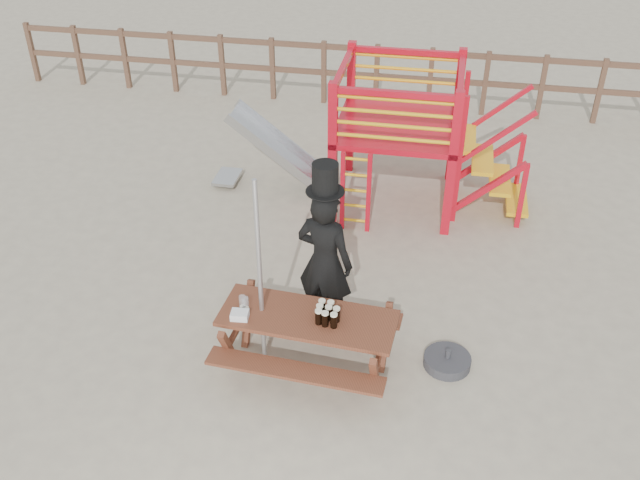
{
  "coord_description": "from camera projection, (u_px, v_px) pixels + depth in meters",
  "views": [
    {
      "loc": [
        0.85,
        -5.71,
        5.5
      ],
      "look_at": [
        -0.39,
        0.8,
        1.02
      ],
      "focal_mm": 40.0,
      "sensor_mm": 36.0,
      "label": 1
    }
  ],
  "objects": [
    {
      "name": "man_with_hat",
      "position": [
        325.0,
        259.0,
        7.82
      ],
      "size": [
        0.75,
        0.59,
        2.13
      ],
      "rotation": [
        0.0,
        0.0,
        2.87
      ],
      "color": "black",
      "rests_on": "ground"
    },
    {
      "name": "back_fence",
      "position": [
        404.0,
        71.0,
        13.15
      ],
      "size": [
        15.09,
        0.09,
        1.2
      ],
      "color": "brown",
      "rests_on": "ground"
    },
    {
      "name": "metal_pole",
      "position": [
        260.0,
        277.0,
        7.24
      ],
      "size": [
        0.05,
        0.05,
        2.27
      ],
      "primitive_type": "cylinder",
      "color": "#B2B2B7",
      "rests_on": "ground"
    },
    {
      "name": "ground",
      "position": [
        341.0,
        360.0,
        7.86
      ],
      "size": [
        60.0,
        60.0,
        0.0
      ],
      "primitive_type": "plane",
      "color": "#B4A88C",
      "rests_on": "ground"
    },
    {
      "name": "stout_pints",
      "position": [
        327.0,
        314.0,
        7.28
      ],
      "size": [
        0.25,
        0.26,
        0.17
      ],
      "color": "black",
      "rests_on": "picnic_table"
    },
    {
      "name": "parasol_base",
      "position": [
        447.0,
        361.0,
        7.76
      ],
      "size": [
        0.52,
        0.52,
        0.22
      ],
      "color": "#333337",
      "rests_on": "ground"
    },
    {
      "name": "paper_bag",
      "position": [
        240.0,
        315.0,
        7.34
      ],
      "size": [
        0.19,
        0.15,
        0.08
      ],
      "primitive_type": "cube",
      "rotation": [
        0.0,
        0.0,
        0.08
      ],
      "color": "white",
      "rests_on": "picnic_table"
    },
    {
      "name": "playground_fort",
      "position": [
        392.0,
        134.0,
        10.16
      ],
      "size": [
        4.71,
        1.84,
        2.1
      ],
      "color": "red",
      "rests_on": "ground"
    },
    {
      "name": "empty_glasses",
      "position": [
        244.0,
        303.0,
        7.45
      ],
      "size": [
        0.11,
        0.09,
        0.15
      ],
      "color": "silver",
      "rests_on": "picnic_table"
    },
    {
      "name": "picnic_table",
      "position": [
        308.0,
        336.0,
        7.53
      ],
      "size": [
        1.92,
        1.39,
        0.71
      ],
      "rotation": [
        0.0,
        0.0,
        -0.07
      ],
      "color": "brown",
      "rests_on": "ground"
    }
  ]
}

